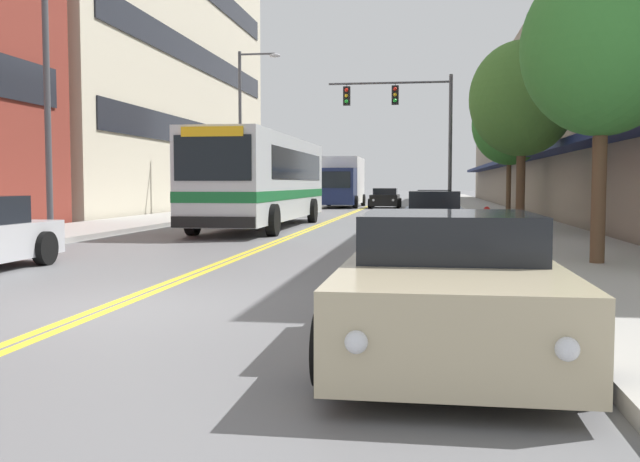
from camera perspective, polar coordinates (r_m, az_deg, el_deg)
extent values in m
plane|color=slate|center=(45.82, 3.41, 1.79)|extent=(240.00, 240.00, 0.00)
cube|color=#9E9B96|center=(47.04, -5.48, 1.93)|extent=(3.58, 106.00, 0.16)
cube|color=#9E9B96|center=(45.74, 12.54, 1.80)|extent=(3.58, 106.00, 0.16)
cube|color=yellow|center=(45.83, 3.28, 1.80)|extent=(0.14, 106.00, 0.01)
cube|color=yellow|center=(45.81, 3.53, 1.79)|extent=(0.14, 106.00, 0.01)
cube|color=black|center=(43.91, -9.32, 7.57)|extent=(0.08, 28.00, 1.40)
cube|color=black|center=(44.44, -9.38, 13.41)|extent=(0.08, 28.00, 1.40)
cube|color=gray|center=(46.67, 20.13, 8.06)|extent=(8.00, 68.00, 10.52)
cube|color=navy|center=(45.86, 14.46, 5.30)|extent=(1.10, 61.20, 0.24)
cube|color=black|center=(46.16, 15.18, 9.78)|extent=(0.08, 61.20, 1.40)
cube|color=silver|center=(26.34, -4.56, 4.23)|extent=(2.50, 12.47, 2.93)
cube|color=#196B33|center=(26.34, -4.56, 2.96)|extent=(2.52, 12.49, 0.32)
cube|color=black|center=(26.96, -4.27, 5.22)|extent=(2.53, 9.73, 1.06)
cube|color=black|center=(20.31, -8.60, 5.82)|extent=(2.25, 0.04, 1.29)
cube|color=yellow|center=(20.34, -8.63, 7.88)|extent=(1.80, 0.06, 0.28)
cube|color=black|center=(20.31, -8.57, 0.69)|extent=(2.45, 0.08, 0.32)
cylinder|color=black|center=(22.64, -10.15, 0.92)|extent=(0.30, 1.00, 1.00)
cylinder|color=black|center=(21.95, -3.80, 0.88)|extent=(0.30, 1.00, 1.00)
cylinder|color=black|center=(30.00, -5.45, 1.66)|extent=(0.30, 1.00, 1.00)
cylinder|color=black|center=(29.48, -0.61, 1.64)|extent=(0.30, 1.00, 1.00)
cube|color=white|center=(37.42, -4.37, 2.09)|extent=(1.77, 4.03, 0.62)
cube|color=black|center=(37.56, -4.32, 2.96)|extent=(1.53, 1.77, 0.50)
cylinder|color=black|center=(36.43, -6.20, 1.78)|extent=(0.22, 0.68, 0.68)
cylinder|color=black|center=(36.01, -3.40, 1.78)|extent=(0.22, 0.68, 0.68)
cylinder|color=black|center=(38.85, -5.26, 1.92)|extent=(0.22, 0.68, 0.68)
cylinder|color=black|center=(38.45, -2.63, 1.91)|extent=(0.22, 0.68, 0.68)
sphere|color=silver|center=(35.59, -6.07, 2.05)|extent=(0.16, 0.16, 0.16)
sphere|color=silver|center=(35.30, -4.12, 2.04)|extent=(0.16, 0.16, 0.16)
cube|color=red|center=(39.53, -4.61, 2.23)|extent=(0.18, 0.04, 0.10)
cube|color=red|center=(39.26, -2.80, 2.23)|extent=(0.18, 0.04, 0.10)
cylinder|color=black|center=(15.19, -21.15, -1.30)|extent=(0.22, 0.68, 0.68)
cube|color=red|center=(16.66, -24.16, -0.18)|extent=(0.18, 0.04, 0.10)
cube|color=red|center=(16.03, -20.48, -0.23)|extent=(0.18, 0.04, 0.10)
cube|color=#BCAD89|center=(7.13, 10.26, -5.05)|extent=(1.93, 4.71, 0.73)
cube|color=black|center=(7.25, 10.27, -0.26)|extent=(1.66, 2.07, 0.43)
cylinder|color=black|center=(5.79, 0.69, -9.39)|extent=(0.22, 0.61, 0.61)
cylinder|color=black|center=(5.86, 20.50, -9.46)|extent=(0.22, 0.61, 0.61)
cylinder|color=black|center=(8.64, 3.36, -4.99)|extent=(0.22, 0.61, 0.61)
cylinder|color=black|center=(8.69, 16.52, -5.09)|extent=(0.22, 0.61, 0.61)
sphere|color=silver|center=(4.81, 2.91, -8.87)|extent=(0.16, 0.16, 0.16)
sphere|color=silver|center=(4.87, 19.18, -8.92)|extent=(0.16, 0.16, 0.16)
cube|color=red|center=(9.47, 5.63, -2.59)|extent=(0.18, 0.04, 0.10)
cube|color=red|center=(9.51, 14.05, -2.66)|extent=(0.18, 0.04, 0.10)
cube|color=#475675|center=(23.49, 9.11, 1.03)|extent=(1.87, 4.02, 0.65)
cube|color=black|center=(23.63, 9.12, 2.51)|extent=(1.61, 1.77, 0.55)
cylinder|color=black|center=(22.27, 6.67, 0.42)|extent=(0.22, 0.62, 0.62)
cylinder|color=black|center=(22.29, 11.59, 0.37)|extent=(0.22, 0.62, 0.62)
cylinder|color=black|center=(24.75, 6.86, 0.76)|extent=(0.22, 0.62, 0.62)
cylinder|color=black|center=(24.77, 11.29, 0.71)|extent=(0.22, 0.62, 0.62)
sphere|color=silver|center=(21.47, 7.41, 0.88)|extent=(0.16, 0.16, 0.16)
sphere|color=silver|center=(21.48, 10.91, 0.84)|extent=(0.16, 0.16, 0.16)
cube|color=red|center=(25.51, 7.55, 1.34)|extent=(0.18, 0.04, 0.10)
cube|color=red|center=(25.52, 10.58, 1.31)|extent=(0.18, 0.04, 0.10)
cube|color=beige|center=(34.11, 9.10, 1.92)|extent=(1.76, 4.43, 0.70)
cube|color=black|center=(34.27, 9.10, 2.89)|extent=(1.51, 1.95, 0.46)
cylinder|color=black|center=(32.75, 7.54, 1.48)|extent=(0.22, 0.60, 0.60)
cylinder|color=black|center=(32.77, 10.69, 1.45)|extent=(0.22, 0.60, 0.60)
cylinder|color=black|center=(35.49, 7.62, 1.66)|extent=(0.22, 0.60, 0.60)
cylinder|color=black|center=(35.51, 10.53, 1.63)|extent=(0.22, 0.60, 0.60)
sphere|color=silver|center=(31.87, 8.02, 1.86)|extent=(0.16, 0.16, 0.16)
sphere|color=silver|center=(31.89, 10.24, 1.84)|extent=(0.16, 0.16, 0.16)
cube|color=red|center=(36.33, 8.07, 2.10)|extent=(0.18, 0.04, 0.10)
cube|color=red|center=(36.34, 10.06, 2.08)|extent=(0.18, 0.04, 0.10)
cube|color=black|center=(47.42, 5.24, 2.49)|extent=(1.78, 4.24, 0.71)
cube|color=black|center=(47.58, 5.25, 3.18)|extent=(1.53, 1.87, 0.42)
cylinder|color=black|center=(46.17, 4.01, 2.20)|extent=(0.22, 0.63, 0.63)
cylinder|color=black|center=(46.06, 6.27, 2.18)|extent=(0.22, 0.63, 0.63)
cylinder|color=black|center=(48.79, 4.25, 2.28)|extent=(0.22, 0.63, 0.63)
cylinder|color=black|center=(48.69, 6.40, 2.27)|extent=(0.22, 0.63, 0.63)
sphere|color=silver|center=(45.32, 4.29, 2.48)|extent=(0.16, 0.16, 0.16)
sphere|color=silver|center=(45.24, 5.87, 2.47)|extent=(0.16, 0.16, 0.16)
cube|color=red|center=(49.58, 4.64, 2.59)|extent=(0.18, 0.04, 0.10)
cube|color=red|center=(49.51, 6.12, 2.58)|extent=(0.18, 0.04, 0.10)
cube|color=#19234C|center=(46.24, 1.32, 3.59)|extent=(2.44, 2.33, 2.36)
cube|color=black|center=(45.07, 1.13, 4.12)|extent=(2.07, 0.04, 1.04)
cube|color=white|center=(50.10, 1.89, 4.07)|extent=(2.49, 5.44, 3.17)
cylinder|color=black|center=(46.43, -0.21, 2.34)|extent=(0.28, 0.84, 0.84)
cylinder|color=black|center=(46.11, 2.86, 2.33)|extent=(0.28, 0.84, 0.84)
cylinder|color=black|center=(51.88, 0.72, 2.50)|extent=(0.28, 0.84, 0.84)
cylinder|color=black|center=(51.60, 3.47, 2.49)|extent=(0.28, 0.84, 0.84)
cylinder|color=#47474C|center=(35.33, 10.38, 6.71)|extent=(0.18, 0.18, 6.88)
cylinder|color=#47474C|center=(35.65, 5.55, 11.72)|extent=(5.95, 0.11, 0.11)
cube|color=black|center=(35.56, 6.04, 10.76)|extent=(0.34, 0.26, 0.92)
sphere|color=red|center=(35.44, 6.03, 11.23)|extent=(0.18, 0.18, 0.18)
sphere|color=yellow|center=(35.40, 6.02, 10.79)|extent=(0.18, 0.18, 0.18)
sphere|color=green|center=(35.37, 6.02, 10.35)|extent=(0.18, 0.18, 0.18)
cylinder|color=black|center=(35.63, 6.04, 11.60)|extent=(0.02, 0.02, 0.14)
cube|color=black|center=(35.75, 2.15, 10.74)|extent=(0.34, 0.26, 0.92)
sphere|color=red|center=(35.63, 2.13, 11.21)|extent=(0.18, 0.18, 0.18)
sphere|color=yellow|center=(35.59, 2.12, 10.77)|extent=(0.18, 0.18, 0.18)
sphere|color=green|center=(35.56, 2.12, 10.33)|extent=(0.18, 0.18, 0.18)
cylinder|color=black|center=(35.82, 2.16, 11.58)|extent=(0.02, 0.02, 0.14)
cylinder|color=#47474C|center=(19.31, -20.98, 9.33)|extent=(0.16, 0.16, 7.12)
cylinder|color=#47474C|center=(36.65, -6.40, 7.72)|extent=(0.16, 0.16, 8.26)
cylinder|color=#47474C|center=(36.92, -5.06, 13.92)|extent=(1.81, 0.10, 0.10)
ellipsoid|color=#B2B2B7|center=(36.70, -3.64, 13.83)|extent=(0.56, 0.28, 0.20)
cylinder|color=brown|center=(14.05, 21.40, 3.07)|extent=(0.26, 0.26, 2.69)
ellipsoid|color=#387F33|center=(14.26, 21.66, 13.51)|extent=(2.92, 2.92, 3.21)
cylinder|color=brown|center=(23.20, 15.74, 3.42)|extent=(0.28, 0.28, 2.71)
ellipsoid|color=#42752D|center=(23.34, 15.87, 10.16)|extent=(3.26, 3.26, 3.58)
cylinder|color=brown|center=(33.13, 14.85, 3.50)|extent=(0.22, 0.22, 2.70)
ellipsoid|color=#2D6B28|center=(33.23, 14.93, 8.28)|extent=(3.34, 3.34, 3.67)
cylinder|color=red|center=(22.64, 13.19, 0.78)|extent=(0.22, 0.22, 0.60)
sphere|color=red|center=(22.62, 13.21, 1.67)|extent=(0.20, 0.20, 0.20)
cylinder|color=red|center=(22.62, 12.81, 0.95)|extent=(0.08, 0.10, 0.10)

